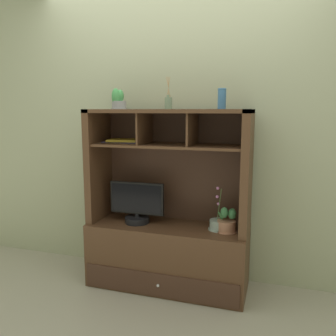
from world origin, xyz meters
The scene contains 10 objects.
floor_plane centered at (0.00, 0.00, -0.01)m, with size 6.00×6.00×0.02m, color #A09B88.
back_wall centered at (0.00, 0.27, 1.40)m, with size 6.00×0.02×2.80m, color #A1A784.
media_console centered at (0.00, 0.01, 0.45)m, with size 1.32×0.52×1.48m.
tv_monitor centered at (-0.26, -0.03, 0.68)m, with size 0.47×0.21×0.35m.
potted_orchid centered at (0.43, 0.00, 0.57)m, with size 0.17×0.17×0.35m.
potted_fern centered at (0.49, -0.02, 0.60)m, with size 0.17×0.17×0.20m.
magazine_stack_left centered at (-0.41, 0.05, 1.22)m, with size 0.32×0.23×0.03m.
diffuser_bottle centered at (0.00, 0.01, 1.53)m, with size 0.06×0.06×0.25m.
potted_succulent centered at (-0.43, 0.01, 1.55)m, with size 0.13×0.13×0.17m.
ceramic_vase centered at (0.43, -0.02, 1.56)m, with size 0.06×0.06×0.15m.
Camera 1 is at (0.85, -2.69, 1.47)m, focal length 37.65 mm.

